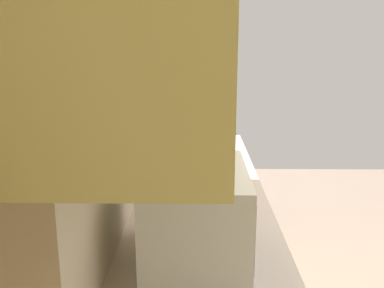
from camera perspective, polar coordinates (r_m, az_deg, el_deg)
The scene contains 4 objects.
wall_back at distance 1.95m, azimuth -9.98°, elevation 5.85°, with size 4.40×0.12×2.79m, color beige.
oven_range at distance 3.85m, azimuth 0.87°, elevation -4.10°, with size 0.60×0.64×1.08m.
microwave at distance 1.50m, azimuth 0.57°, elevation -9.51°, with size 0.49×0.35×0.34m.
bowl at distance 2.02m, azimuth 4.60°, elevation -7.06°, with size 0.16×0.16×0.07m.
Camera 1 is at (-1.89, 1.19, 1.66)m, focal length 39.87 mm.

